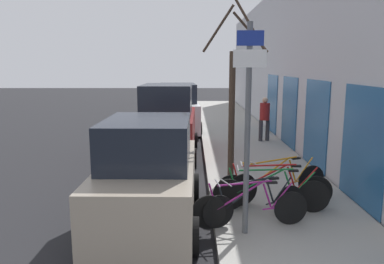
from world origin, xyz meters
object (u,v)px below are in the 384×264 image
(bicycle_2, at_px, (270,193))
(parked_car_2, at_px, (177,110))
(signpost, at_px, (246,122))
(bicycle_4, at_px, (277,182))
(parked_car_0, at_px, (148,177))
(bicycle_1, at_px, (254,203))
(parked_car_1, at_px, (166,125))
(pedestrian_near, at_px, (263,116))
(street_tree, at_px, (232,103))
(bicycle_3, at_px, (273,188))
(bicycle_0, at_px, (249,207))

(bicycle_2, height_order, parked_car_2, parked_car_2)
(signpost, bearing_deg, bicycle_4, 59.85)
(parked_car_0, bearing_deg, parked_car_2, 89.99)
(signpost, xyz_separation_m, bicycle_1, (0.26, 0.49, -1.66))
(parked_car_1, xyz_separation_m, pedestrian_near, (3.74, 2.21, 0.03))
(street_tree, bearing_deg, bicycle_3, -69.54)
(bicycle_2, relative_size, bicycle_3, 0.98)
(bicycle_3, height_order, parked_car_2, parked_car_2)
(signpost, height_order, street_tree, street_tree)
(bicycle_4, xyz_separation_m, parked_car_0, (-2.79, -0.94, 0.41))
(parked_car_1, bearing_deg, bicycle_4, -57.31)
(bicycle_2, bearing_deg, parked_car_2, 16.64)
(bicycle_3, xyz_separation_m, parked_car_2, (-2.44, 10.10, 0.50))
(bicycle_0, distance_m, bicycle_1, 0.27)
(bicycle_1, height_order, parked_car_0, parked_car_0)
(signpost, xyz_separation_m, bicycle_3, (0.80, 1.29, -1.63))
(bicycle_3, height_order, parked_car_0, parked_car_0)
(bicycle_0, relative_size, parked_car_2, 0.47)
(parked_car_2, distance_m, pedestrian_near, 4.64)
(bicycle_4, height_order, street_tree, street_tree)
(bicycle_2, bearing_deg, bicycle_1, 146.28)
(bicycle_3, bearing_deg, bicycle_1, 149.21)
(signpost, bearing_deg, bicycle_0, 63.23)
(bicycle_3, bearing_deg, parked_car_1, 30.73)
(street_tree, bearing_deg, bicycle_0, -89.15)
(signpost, height_order, pedestrian_near, signpost)
(bicycle_4, relative_size, parked_car_1, 0.54)
(bicycle_4, bearing_deg, parked_car_1, 9.69)
(bicycle_3, height_order, street_tree, street_tree)
(bicycle_1, relative_size, parked_car_1, 0.47)
(bicycle_4, xyz_separation_m, street_tree, (-0.89, 1.52, 1.64))
(signpost, relative_size, parked_car_0, 0.90)
(bicycle_1, xyz_separation_m, bicycle_4, (0.71, 1.19, 0.04))
(signpost, bearing_deg, street_tree, 88.40)
(street_tree, bearing_deg, parked_car_2, 101.92)
(parked_car_0, height_order, parked_car_1, parked_car_1)
(pedestrian_near, bearing_deg, parked_car_0, 46.68)
(bicycle_3, relative_size, parked_car_0, 0.59)
(signpost, bearing_deg, bicycle_2, 56.59)
(signpost, bearing_deg, parked_car_0, 157.83)
(signpost, relative_size, parked_car_2, 0.78)
(bicycle_3, height_order, bicycle_4, bicycle_4)
(bicycle_1, bearing_deg, street_tree, -16.95)
(bicycle_1, bearing_deg, signpost, 131.17)
(parked_car_1, height_order, street_tree, street_tree)
(bicycle_1, distance_m, street_tree, 3.19)
(bicycle_0, xyz_separation_m, bicycle_2, (0.54, 0.76, 0.01))
(signpost, height_order, bicycle_1, signpost)
(bicycle_0, bearing_deg, bicycle_1, -37.05)
(bicycle_1, distance_m, bicycle_3, 0.96)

